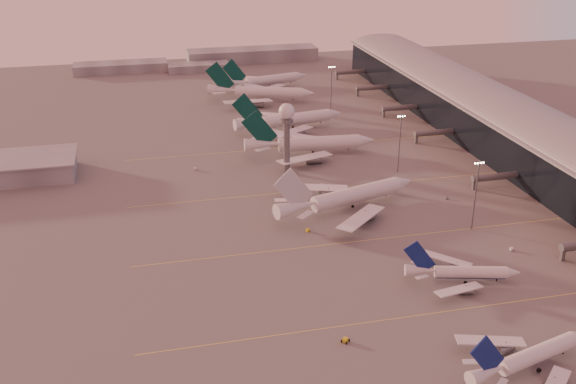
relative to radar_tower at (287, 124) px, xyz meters
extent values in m
plane|color=#5B5858|center=(-5.00, -120.00, -20.95)|extent=(700.00, 700.00, 0.00)
cube|color=#E7D151|center=(25.00, -110.00, -20.94)|extent=(180.00, 0.25, 0.02)
cube|color=#E7D151|center=(25.00, -65.00, -20.94)|extent=(180.00, 0.25, 0.02)
cube|color=#E7D151|center=(25.00, -20.00, -20.94)|extent=(180.00, 0.25, 0.02)
cube|color=#E7D151|center=(25.00, 30.00, -20.94)|extent=(180.00, 0.25, 0.02)
cube|color=black|center=(103.00, -10.00, -11.95)|extent=(36.00, 360.00, 18.00)
cylinder|color=gray|center=(103.00, -10.00, -2.95)|extent=(10.08, 360.00, 10.08)
cube|color=gray|center=(103.00, -10.00, -2.75)|extent=(40.00, 362.00, 0.80)
cube|color=#585B60|center=(67.00, -92.00, -18.75)|extent=(1.20, 1.20, 4.40)
cylinder|color=#585B60|center=(77.00, -34.00, -16.45)|extent=(22.00, 2.80, 2.80)
cube|color=#585B60|center=(67.00, -34.00, -18.75)|extent=(1.20, 1.20, 4.40)
cylinder|color=#585B60|center=(77.00, 22.00, -16.45)|extent=(22.00, 2.80, 2.80)
cube|color=#585B60|center=(67.00, 22.00, -18.75)|extent=(1.20, 1.20, 4.40)
cylinder|color=#585B60|center=(77.00, 64.00, -16.45)|extent=(22.00, 2.80, 2.80)
cube|color=#585B60|center=(67.00, 64.00, -18.75)|extent=(1.20, 1.20, 4.40)
cylinder|color=#585B60|center=(77.00, 106.00, -16.45)|extent=(22.00, 2.80, 2.80)
cube|color=#585B60|center=(67.00, 106.00, -18.75)|extent=(1.20, 1.20, 4.40)
cylinder|color=#585B60|center=(77.00, 146.00, -16.45)|extent=(22.00, 2.80, 2.80)
cube|color=#585B60|center=(67.00, 146.00, -18.75)|extent=(1.20, 1.20, 4.40)
cylinder|color=#585B60|center=(0.00, 0.00, -9.95)|extent=(2.60, 2.60, 22.00)
cylinder|color=#585B60|center=(0.00, 0.00, 1.55)|extent=(5.20, 5.20, 1.20)
sphere|color=silver|center=(0.00, 0.00, 5.45)|extent=(6.40, 6.40, 6.40)
cylinder|color=#585B60|center=(0.00, 0.00, 9.15)|extent=(0.16, 0.16, 2.00)
cylinder|color=#585B60|center=(50.00, -65.00, -8.45)|extent=(0.56, 0.56, 25.00)
cube|color=#585B60|center=(50.00, -65.00, 3.55)|extent=(3.60, 0.25, 0.25)
sphere|color=#FFEABF|center=(48.50, -65.00, 3.15)|extent=(0.56, 0.56, 0.56)
sphere|color=#FFEABF|center=(49.50, -65.00, 3.15)|extent=(0.56, 0.56, 0.56)
sphere|color=#FFEABF|center=(50.50, -65.00, 3.15)|extent=(0.56, 0.56, 0.56)
sphere|color=#FFEABF|center=(51.50, -65.00, 3.15)|extent=(0.56, 0.56, 0.56)
cylinder|color=#585B60|center=(45.00, -10.00, -8.45)|extent=(0.56, 0.56, 25.00)
cube|color=#585B60|center=(45.00, -10.00, 3.55)|extent=(3.60, 0.25, 0.25)
sphere|color=#FFEABF|center=(43.50, -10.00, 3.15)|extent=(0.56, 0.56, 0.56)
sphere|color=#FFEABF|center=(44.50, -10.00, 3.15)|extent=(0.56, 0.56, 0.56)
sphere|color=#FFEABF|center=(45.50, -10.00, 3.15)|extent=(0.56, 0.56, 0.56)
sphere|color=#FFEABF|center=(46.50, -10.00, 3.15)|extent=(0.56, 0.56, 0.56)
cylinder|color=#585B60|center=(43.00, 80.00, -8.45)|extent=(0.56, 0.56, 25.00)
cube|color=#585B60|center=(43.00, 80.00, 3.55)|extent=(3.60, 0.25, 0.25)
sphere|color=#FFEABF|center=(41.50, 80.00, 3.15)|extent=(0.56, 0.56, 0.56)
sphere|color=#FFEABF|center=(42.50, 80.00, 3.15)|extent=(0.56, 0.56, 0.56)
sphere|color=#FFEABF|center=(43.50, 80.00, 3.15)|extent=(0.56, 0.56, 0.56)
sphere|color=#FFEABF|center=(44.50, 80.00, 3.15)|extent=(0.56, 0.56, 0.56)
cube|color=slate|center=(-65.00, 200.00, -17.95)|extent=(60.00, 18.00, 6.00)
cube|color=slate|center=(25.00, 210.00, -16.45)|extent=(90.00, 20.00, 9.00)
cube|color=slate|center=(-15.00, 190.00, -18.45)|extent=(40.00, 15.00, 5.00)
cylinder|color=silver|center=(29.85, -136.98, -17.66)|extent=(23.90, 10.08, 4.03)
cylinder|color=navy|center=(29.85, -136.98, -18.57)|extent=(23.14, 8.86, 2.90)
cone|color=silver|center=(13.64, -141.37, -17.16)|extent=(10.63, 6.48, 4.03)
cube|color=slate|center=(29.00, -145.05, -19.07)|extent=(0.38, 0.34, 1.61)
cube|color=silver|center=(21.65, -128.93, -18.37)|extent=(17.57, 7.67, 1.27)
cylinder|color=slate|center=(25.04, -130.43, -20.21)|extent=(5.11, 3.73, 2.62)
cube|color=slate|center=(25.04, -130.43, -19.07)|extent=(0.38, 0.34, 1.61)
cube|color=navy|center=(13.16, -141.50, -12.18)|extent=(10.77, 3.25, 12.01)
cube|color=silver|center=(12.47, -136.94, -17.06)|extent=(4.82, 2.55, 0.27)
cylinder|color=black|center=(38.53, -134.62, -20.42)|extent=(0.53, 0.53, 1.06)
cylinder|color=black|center=(27.40, -135.22, -20.37)|extent=(1.26, 0.82, 1.17)
cylinder|color=black|center=(28.62, -139.73, -20.37)|extent=(1.26, 0.82, 1.17)
cylinder|color=silver|center=(32.54, -97.30, -18.05)|extent=(21.11, 8.77, 3.56)
cylinder|color=navy|center=(32.54, -97.30, -18.85)|extent=(20.45, 7.70, 2.56)
cone|color=silver|center=(44.60, -100.49, -18.05)|extent=(4.82, 4.47, 3.56)
cone|color=silver|center=(18.21, -93.52, -17.60)|extent=(9.38, 5.68, 3.56)
cube|color=silver|center=(25.35, -104.46, -18.67)|extent=(15.51, 6.86, 1.12)
cylinder|color=slate|center=(28.34, -103.11, -20.29)|extent=(4.50, 3.27, 2.31)
cube|color=slate|center=(28.34, -103.11, -19.29)|extent=(0.33, 0.30, 1.42)
cube|color=silver|center=(29.82, -87.53, -18.67)|extent=(13.47, 12.84, 1.12)
cylinder|color=slate|center=(31.75, -90.18, -20.29)|extent=(4.50, 3.27, 2.31)
cube|color=slate|center=(31.75, -90.18, -19.29)|extent=(0.33, 0.30, 1.42)
cube|color=navy|center=(17.78, -93.41, -13.20)|extent=(9.52, 2.81, 10.60)
cube|color=silver|center=(17.20, -97.44, -17.51)|extent=(4.26, 2.27, 0.23)
cube|color=silver|center=(19.27, -89.62, -17.51)|extent=(4.05, 3.79, 0.23)
cylinder|color=black|center=(40.22, -99.33, -20.48)|extent=(0.47, 0.47, 0.94)
cylinder|color=black|center=(31.44, -94.88, -20.43)|extent=(1.12, 0.72, 1.03)
cylinder|color=black|center=(30.39, -98.86, -20.43)|extent=(1.12, 0.72, 1.03)
cylinder|color=silver|center=(16.99, -38.97, -16.99)|extent=(36.62, 16.12, 5.71)
cylinder|color=silver|center=(16.99, -38.97, -18.27)|extent=(35.46, 14.38, 4.11)
cone|color=silver|center=(37.85, -32.61, -16.99)|extent=(8.43, 7.53, 5.71)
cone|color=silver|center=(-7.82, -46.54, -16.28)|extent=(16.33, 9.93, 5.71)
cube|color=silver|center=(12.89, -56.11, -17.99)|extent=(22.86, 22.84, 1.70)
cylinder|color=slate|center=(16.07, -51.38, -20.30)|extent=(7.85, 5.61, 3.71)
cube|color=slate|center=(16.07, -51.38, -18.99)|extent=(0.33, 0.30, 2.28)
cube|color=silver|center=(4.03, -27.03, -17.99)|extent=(26.91, 10.99, 1.70)
cylinder|color=slate|center=(9.30, -29.18, -20.30)|extent=(7.85, 5.61, 3.71)
cube|color=slate|center=(9.30, -29.18, -18.99)|extent=(0.33, 0.30, 2.28)
cube|color=#B8BAC0|center=(-8.55, -46.76, -9.53)|extent=(15.23, 4.93, 16.95)
cube|color=silver|center=(-6.05, -53.39, -16.13)|extent=(6.98, 6.76, 0.23)
cube|color=silver|center=(-10.18, -39.86, -16.13)|extent=(7.40, 3.73, 0.23)
cylinder|color=black|center=(30.27, -34.92, -20.49)|extent=(0.46, 0.46, 0.92)
cylinder|color=black|center=(13.58, -37.89, -20.44)|extent=(1.10, 0.74, 1.01)
cylinder|color=black|center=(14.76, -41.77, -20.44)|extent=(1.10, 0.74, 1.01)
cylinder|color=silver|center=(18.90, 18.59, -16.87)|extent=(36.11, 8.54, 5.77)
cylinder|color=silver|center=(18.90, 18.59, -18.17)|extent=(35.27, 6.88, 4.15)
cone|color=silver|center=(40.18, 16.92, -16.87)|extent=(7.35, 6.29, 5.77)
cone|color=silver|center=(-6.41, 20.57, -16.15)|extent=(15.40, 6.92, 5.77)
cube|color=silver|center=(8.94, 4.28, -17.88)|extent=(26.21, 15.88, 1.71)
cylinder|color=slate|center=(13.58, 7.48, -20.25)|extent=(7.19, 4.28, 3.75)
cube|color=slate|center=(13.58, 7.48, -18.89)|extent=(0.32, 0.27, 2.31)
cube|color=silver|center=(11.29, 34.27, -17.88)|extent=(25.14, 19.02, 1.71)
cylinder|color=slate|center=(15.37, 30.39, -20.25)|extent=(7.19, 4.28, 3.75)
cube|color=slate|center=(15.37, 30.39, -18.89)|extent=(0.32, 0.27, 2.31)
cube|color=#06352E|center=(-7.15, 20.63, -9.26)|extent=(15.85, 1.59, 17.07)
cube|color=silver|center=(-7.20, 13.69, -16.01)|extent=(7.39, 4.95, 0.25)
cube|color=silver|center=(-6.12, 27.49, -16.01)|extent=(7.28, 5.75, 0.25)
cylinder|color=black|center=(32.45, 17.53, -20.45)|extent=(0.50, 0.50, 0.99)
cylinder|color=black|center=(16.19, 21.00, -20.40)|extent=(1.13, 0.58, 1.09)
cylinder|color=black|center=(15.85, 16.63, -20.40)|extent=(1.13, 0.58, 1.09)
cylinder|color=silver|center=(18.26, 56.14, -16.97)|extent=(35.39, 11.50, 5.63)
cylinder|color=silver|center=(18.26, 56.14, -18.23)|extent=(34.43, 9.83, 4.06)
cone|color=silver|center=(38.80, 59.69, -16.97)|extent=(7.62, 6.70, 5.63)
cone|color=silver|center=(-6.17, 51.91, -16.26)|extent=(15.40, 8.05, 5.63)
cube|color=silver|center=(12.28, 40.19, -17.95)|extent=(23.64, 20.19, 1.67)
cylinder|color=slate|center=(15.90, 44.34, -20.27)|extent=(7.29, 4.76, 3.66)
cube|color=slate|center=(15.90, 44.34, -18.94)|extent=(0.33, 0.29, 2.25)
cube|color=silver|center=(7.27, 69.15, -17.95)|extent=(25.93, 13.50, 1.67)
cylinder|color=slate|center=(12.08, 66.45, -20.27)|extent=(7.29, 4.76, 3.66)
cube|color=slate|center=(12.08, 66.45, -18.94)|extent=(0.33, 0.29, 2.25)
cube|color=#06352E|center=(-6.90, 51.79, -9.53)|extent=(15.33, 2.98, 16.67)
cube|color=silver|center=(-5.27, 45.21, -16.12)|extent=(6.97, 6.01, 0.24)
cube|color=silver|center=(-7.57, 58.53, -16.12)|extent=(7.20, 4.32, 0.24)
cylinder|color=black|center=(31.34, 58.40, -20.46)|extent=(0.49, 0.49, 0.97)
cylinder|color=black|center=(15.12, 57.76, -20.41)|extent=(1.14, 0.66, 1.07)
cylinder|color=black|center=(15.85, 53.55, -20.41)|extent=(1.14, 0.66, 1.07)
cylinder|color=silver|center=(14.53, 106.80, -16.76)|extent=(36.71, 17.34, 5.93)
cylinder|color=silver|center=(14.53, 106.80, -18.09)|extent=(35.49, 15.53, 4.27)
cone|color=silver|center=(35.31, 99.81, -16.76)|extent=(8.63, 7.89, 5.93)
cone|color=silver|center=(-10.18, 115.12, -16.02)|extent=(16.49, 10.53, 5.93)
cube|color=silver|center=(1.02, 95.04, -17.80)|extent=(27.33, 10.46, 1.75)
cylinder|color=slate|center=(6.45, 97.07, -20.23)|extent=(7.97, 5.92, 3.85)
cube|color=slate|center=(6.45, 97.07, -18.83)|extent=(0.37, 0.34, 2.37)
cube|color=silver|center=(10.88, 124.34, -17.80)|extent=(22.82, 23.63, 1.75)
cylinder|color=slate|center=(13.98, 119.44, -20.23)|extent=(7.97, 5.92, 3.85)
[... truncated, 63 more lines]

